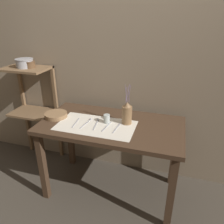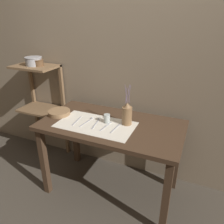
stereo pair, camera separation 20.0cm
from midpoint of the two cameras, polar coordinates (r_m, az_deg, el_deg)
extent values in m
plane|color=#473F35|center=(2.52, -2.58, -19.42)|extent=(12.00, 12.00, 0.00)
cube|color=gray|center=(2.33, 0.74, 10.85)|extent=(7.00, 0.06, 2.40)
cube|color=#422D1E|center=(2.06, -2.99, -3.58)|extent=(1.34, 0.71, 0.04)
cube|color=#422D1E|center=(2.32, -20.09, -13.36)|extent=(0.06, 0.06, 0.76)
cube|color=#422D1E|center=(1.96, 12.18, -20.40)|extent=(0.06, 0.06, 0.76)
cube|color=#422D1E|center=(2.72, -12.86, -6.35)|extent=(0.06, 0.06, 0.76)
cube|color=#422D1E|center=(2.43, 13.64, -10.67)|extent=(0.06, 0.06, 0.76)
cube|color=brown|center=(2.64, -23.69, 10.31)|extent=(0.50, 0.34, 0.02)
cube|color=brown|center=(2.80, -21.89, -0.19)|extent=(0.50, 0.34, 0.02)
cube|color=brown|center=(3.07, -23.48, 0.44)|extent=(0.04, 0.04, 1.20)
cube|color=brown|center=(2.80, -16.10, -0.67)|extent=(0.04, 0.04, 1.20)
cube|color=silver|center=(2.03, -7.04, -3.55)|extent=(0.72, 0.39, 0.00)
cylinder|color=olive|center=(2.01, 1.09, -0.89)|extent=(0.09, 0.09, 0.17)
cone|color=olive|center=(1.97, 1.11, 1.95)|extent=(0.07, 0.07, 0.04)
cylinder|color=slate|center=(1.92, 1.58, 4.81)|extent=(0.03, 0.02, 0.17)
cylinder|color=slate|center=(1.93, 1.42, 4.55)|extent=(0.02, 0.03, 0.15)
cylinder|color=slate|center=(1.93, 0.74, 4.85)|extent=(0.02, 0.02, 0.17)
cylinder|color=slate|center=(1.93, 0.77, 4.36)|extent=(0.01, 0.02, 0.14)
cylinder|color=slate|center=(1.93, 1.16, 4.83)|extent=(0.03, 0.04, 0.17)
cylinder|color=#8E6B47|center=(2.26, -16.91, -0.82)|extent=(0.22, 0.22, 0.04)
cylinder|color=#B7C1BC|center=(2.04, -4.20, -1.86)|extent=(0.06, 0.06, 0.08)
cube|color=#A8A8AD|center=(2.10, -12.14, -2.81)|extent=(0.03, 0.20, 0.00)
cube|color=#A8A8AD|center=(2.06, -9.67, -3.13)|extent=(0.04, 0.20, 0.00)
sphere|color=#A8A8AD|center=(2.13, -8.24, -1.96)|extent=(0.02, 0.02, 0.02)
cube|color=#A8A8AD|center=(2.03, -7.11, -3.44)|extent=(0.04, 0.20, 0.00)
sphere|color=#A8A8AD|center=(2.11, -6.38, -2.15)|extent=(0.02, 0.02, 0.02)
cube|color=#A8A8AD|center=(1.99, -4.32, -3.90)|extent=(0.03, 0.20, 0.00)
cube|color=#A8A8AD|center=(1.96, -1.72, -4.28)|extent=(0.03, 0.20, 0.00)
cylinder|color=#A8A8AD|center=(2.63, -23.97, 11.56)|extent=(0.18, 0.18, 0.10)
cylinder|color=#A8A8AD|center=(2.63, -24.13, 12.48)|extent=(0.19, 0.19, 0.01)
cylinder|color=brown|center=(2.59, -22.80, 11.33)|extent=(0.11, 0.11, 0.07)
cylinder|color=brown|center=(2.59, -22.92, 12.02)|extent=(0.12, 0.12, 0.01)
camera|label=1|loc=(0.10, -92.86, -1.30)|focal=35.00mm
camera|label=2|loc=(0.10, 87.14, 1.30)|focal=35.00mm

